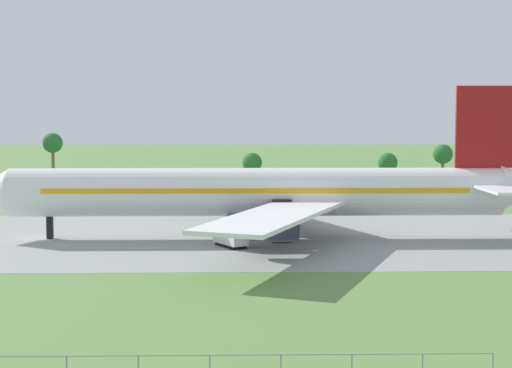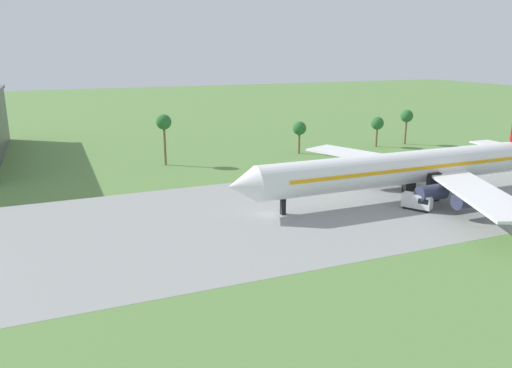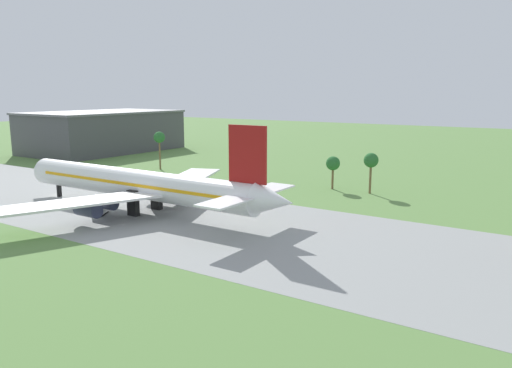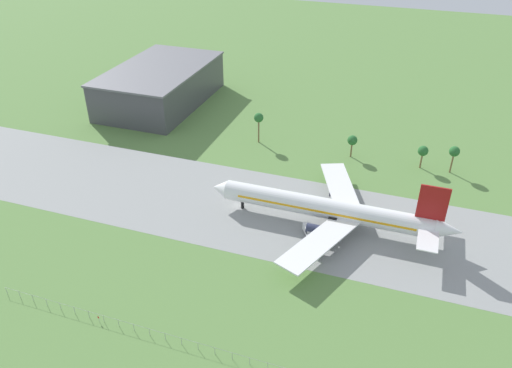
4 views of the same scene
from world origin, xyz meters
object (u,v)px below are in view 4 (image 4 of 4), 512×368
Objects in this scene: jet_airliner at (331,209)px; terminal_building at (161,85)px; baggage_tug at (308,231)px; no_stopping_sign at (99,318)px.

terminal_building is (-91.91, 67.64, 2.55)m from jet_airliner.
terminal_building is at bearing 139.58° from baggage_tug.
baggage_tug is (-4.76, -6.57, -4.30)m from jet_airliner.
baggage_tug reaches higher than no_stopping_sign.
terminal_building reaches higher than no_stopping_sign.
no_stopping_sign is at bearing -128.23° from baggage_tug.
no_stopping_sign is at bearing -127.97° from jet_airliner.
baggage_tug is 0.09× the size of terminal_building.
baggage_tug is 3.14× the size of no_stopping_sign.
jet_airliner is 43.76× the size of no_stopping_sign.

